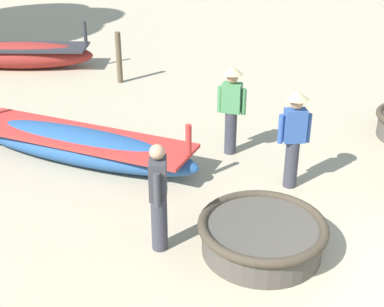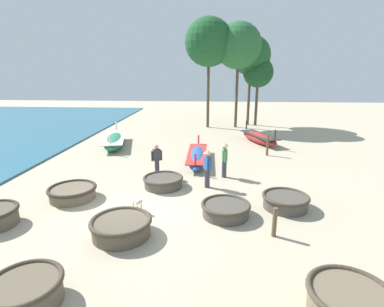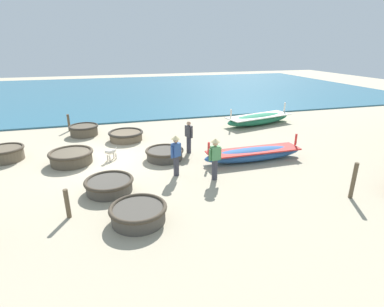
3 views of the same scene
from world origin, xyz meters
TOP-DOWN VIEW (x-y plane):
  - ground_plane at (0.00, 0.00)m, footprint 80.00×80.00m
  - coracle_far_right at (-2.75, 1.13)m, footprint 1.87×1.87m
  - coracle_far_left at (-1.21, -4.33)m, footprint 1.62×1.62m
  - coracle_tilted at (5.45, 0.90)m, footprint 1.72×1.72m
  - coracle_nearest at (5.63, -4.13)m, footprint 1.78×1.78m
  - coracle_weathered at (0.62, 2.62)m, footprint 1.75×1.75m
  - coracle_upturned at (0.00, -1.43)m, footprint 1.90×1.90m
  - coracle_beside_post at (3.23, 0.11)m, footprint 1.74×1.74m
  - long_boat_red_hull at (1.89, 6.45)m, footprint 1.09×4.69m
  - long_boat_white_hull at (5.96, 11.24)m, footprint 2.54×4.14m
  - long_boat_blue_hull at (-3.88, 9.73)m, footprint 2.39×5.05m
  - fisherman_standing_right at (2.53, 2.73)m, footprint 0.36×0.47m
  - fisherman_with_hat at (0.12, 3.91)m, footprint 0.49×0.34m
  - fisherman_hauling at (3.30, 4.07)m, footprint 0.36×0.53m
  - dog at (0.09, 0.25)m, footprint 0.49×0.56m
  - mooring_post_inland at (5.99, 8.07)m, footprint 0.14×0.14m
  - mooring_post_shoreline at (4.66, -1.12)m, footprint 0.14×0.14m
  - tree_right_mid at (2.24, 17.07)m, footprint 4.04×4.04m
  - tree_tall_back at (5.94, 18.63)m, footprint 3.48×3.48m
  - tree_center at (4.72, 17.24)m, footprint 3.88×3.88m
  - tree_leftmost at (6.63, 18.35)m, footprint 2.67×2.67m

SIDE VIEW (x-z plane):
  - ground_plane at x=0.00m, z-range 0.00..0.00m
  - coracle_beside_post at x=3.23m, z-range 0.02..0.50m
  - coracle_weathered at x=0.62m, z-range 0.02..0.50m
  - coracle_far_right at x=-2.75m, z-range 0.02..0.53m
  - coracle_tilted at x=5.45m, z-range 0.02..0.53m
  - coracle_upturned at x=0.00m, z-range 0.03..0.59m
  - long_boat_red_hull at x=1.89m, z-range -0.22..0.84m
  - coracle_far_left at x=-1.21m, z-range 0.03..0.64m
  - coracle_nearest at x=5.63m, z-range 0.03..0.64m
  - long_boat_blue_hull at x=-3.88m, z-range -0.26..0.97m
  - long_boat_white_hull at x=5.96m, z-range -0.27..1.02m
  - dog at x=0.09m, z-range 0.10..0.64m
  - mooring_post_shoreline at x=4.66m, z-range 0.00..0.94m
  - mooring_post_inland at x=5.99m, z-range 0.00..1.29m
  - fisherman_with_hat at x=0.12m, z-range 0.05..1.62m
  - fisherman_standing_right at x=2.53m, z-range 0.12..1.79m
  - fisherman_hauling at x=3.30m, z-range 0.12..1.79m
  - tree_leftmost at x=6.63m, z-range 1.67..7.76m
  - tree_tall_back at x=5.94m, z-range 2.20..10.14m
  - tree_center at x=4.72m, z-range 2.46..11.30m
  - tree_right_mid at x=2.24m, z-range 2.56..11.78m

